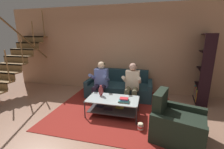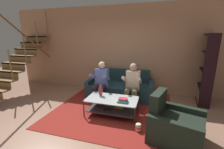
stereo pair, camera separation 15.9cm
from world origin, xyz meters
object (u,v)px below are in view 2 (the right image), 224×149
at_px(couch, 120,88).
at_px(bookshelf, 206,79).
at_px(person_seated_left, 101,80).
at_px(armchair, 174,126).
at_px(person_seated_right, 132,83).
at_px(popcorn_tub, 138,127).
at_px(vase, 100,91).
at_px(coffee_table, 112,104).
at_px(book_stack, 123,100).

xyz_separation_m(couch, bookshelf, (2.47, 0.24, 0.43)).
xyz_separation_m(person_seated_left, bookshelf, (2.93, 0.78, 0.06)).
distance_m(bookshelf, armchair, 2.36).
distance_m(person_seated_right, popcorn_tub, 1.39).
height_order(person_seated_left, person_seated_right, person_seated_left).
bearing_deg(bookshelf, vase, -152.52).
bearing_deg(vase, coffee_table, -17.48).
distance_m(person_seated_left, person_seated_right, 0.93).
bearing_deg(book_stack, armchair, -23.07).
bearing_deg(popcorn_tub, bookshelf, 50.37).
distance_m(person_seated_right, bookshelf, 2.15).
relative_size(couch, person_seated_right, 1.76).
xyz_separation_m(coffee_table, popcorn_tub, (0.71, -0.51, -0.19)).
bearing_deg(vase, person_seated_left, 109.25).
relative_size(person_seated_right, armchair, 1.09).
bearing_deg(armchair, coffee_table, 157.07).
bearing_deg(person_seated_left, book_stack, -45.41).
relative_size(bookshelf, popcorn_tub, 11.14).
relative_size(armchair, popcorn_tub, 6.10).
bearing_deg(vase, armchair, -21.90).
height_order(armchair, popcorn_tub, armchair).
xyz_separation_m(person_seated_right, armchair, (0.98, -1.31, -0.34)).
relative_size(couch, book_stack, 8.01).
distance_m(book_stack, popcorn_tub, 0.68).
bearing_deg(bookshelf, person_seated_left, -165.10).
bearing_deg(popcorn_tub, book_stack, 137.02).
height_order(couch, book_stack, couch).
bearing_deg(vase, bookshelf, 27.48).
bearing_deg(bookshelf, coffee_table, -147.55).
relative_size(coffee_table, book_stack, 4.81).
bearing_deg(popcorn_tub, armchair, -5.91).
bearing_deg(person_seated_right, person_seated_left, 179.97).
bearing_deg(vase, popcorn_tub, -30.52).
height_order(vase, popcorn_tub, vase).
height_order(couch, armchair, armchair).
xyz_separation_m(person_seated_right, book_stack, (-0.08, -0.85, -0.17)).
xyz_separation_m(person_seated_left, coffee_table, (0.55, -0.73, -0.35)).
xyz_separation_m(coffee_table, armchair, (1.36, -0.58, 0.01)).
relative_size(person_seated_left, coffee_table, 0.95).
height_order(vase, bookshelf, bookshelf).
bearing_deg(couch, book_stack, -74.85).
bearing_deg(book_stack, vase, 160.15).
bearing_deg(armchair, person_seated_right, 126.89).
xyz_separation_m(person_seated_left, popcorn_tub, (1.26, -1.24, -0.54)).
relative_size(person_seated_left, armchair, 1.09).
bearing_deg(bookshelf, armchair, -116.08).
relative_size(couch, person_seated_left, 1.75).
bearing_deg(couch, armchair, -52.04).
height_order(book_stack, popcorn_tub, book_stack).
height_order(person_seated_right, vase, person_seated_right).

